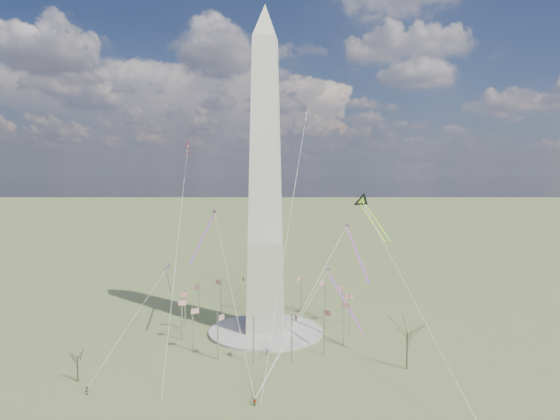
# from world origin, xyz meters

# --- Properties ---
(ground) EXTENTS (2000.00, 2000.00, 0.00)m
(ground) POSITION_xyz_m (0.00, 0.00, 0.00)
(ground) COLOR #5A6231
(ground) RESTS_ON ground
(plaza) EXTENTS (36.00, 36.00, 0.80)m
(plaza) POSITION_xyz_m (0.00, 0.00, 0.40)
(plaza) COLOR #A4A096
(plaza) RESTS_ON ground
(washington_monument) EXTENTS (15.56, 15.56, 100.00)m
(washington_monument) POSITION_xyz_m (0.00, 0.00, 47.95)
(washington_monument) COLOR beige
(washington_monument) RESTS_ON plaza
(flagpole_ring) EXTENTS (54.40, 54.40, 13.00)m
(flagpole_ring) POSITION_xyz_m (-0.00, -0.00, 7.27)
(flagpole_ring) COLOR #B6B9BD
(flagpole_ring) RESTS_ON ground
(tree_near) EXTENTS (8.14, 8.14, 14.25)m
(tree_near) POSITION_xyz_m (39.64, -25.71, 10.16)
(tree_near) COLOR #403227
(tree_near) RESTS_ON ground
(tree_far) EXTENTS (5.13, 5.13, 8.98)m
(tree_far) POSITION_xyz_m (-40.46, -41.20, 6.39)
(tree_far) COLOR #403227
(tree_far) RESTS_ON ground
(person_west) EXTENTS (1.11, 1.03, 1.84)m
(person_west) POSITION_xyz_m (-34.83, -47.80, 0.92)
(person_west) COLOR gray
(person_west) RESTS_ON ground
(person_centre) EXTENTS (1.07, 0.77, 1.68)m
(person_centre) POSITION_xyz_m (3.82, -49.40, 0.84)
(person_centre) COLOR gray
(person_centre) RESTS_ON ground
(kite_delta_black) EXTENTS (11.78, 17.49, 14.59)m
(kite_delta_black) POSITION_xyz_m (30.96, 14.24, 39.98)
(kite_delta_black) COLOR black
(kite_delta_black) RESTS_ON ground
(kite_diamond_purple) EXTENTS (1.93, 3.21, 9.88)m
(kite_diamond_purple) POSITION_xyz_m (-32.52, 3.39, 18.60)
(kite_diamond_purple) COLOR #3A1667
(kite_diamond_purple) RESTS_ON ground
(kite_streamer_left) EXTENTS (6.55, 20.36, 14.25)m
(kite_streamer_left) POSITION_xyz_m (26.76, -10.36, 29.55)
(kite_streamer_left) COLOR red
(kite_streamer_left) RESTS_ON ground
(kite_streamer_mid) EXTENTS (3.92, 21.22, 14.59)m
(kite_streamer_mid) POSITION_xyz_m (-18.55, -0.90, 32.59)
(kite_streamer_mid) COLOR red
(kite_streamer_mid) RESTS_ON ground
(kite_streamer_right) EXTENTS (11.48, 20.39, 15.32)m
(kite_streamer_right) POSITION_xyz_m (22.92, -1.81, 14.18)
(kite_streamer_right) COLOR red
(kite_streamer_right) RESTS_ON ground
(kite_small_red) EXTENTS (1.40, 2.15, 4.68)m
(kite_small_red) POSITION_xyz_m (-33.47, 32.03, 60.38)
(kite_small_red) COLOR red
(kite_small_red) RESTS_ON ground
(kite_small_white) EXTENTS (1.46, 1.54, 4.32)m
(kite_small_white) POSITION_xyz_m (10.42, 48.45, 73.85)
(kite_small_white) COLOR silver
(kite_small_white) RESTS_ON ground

